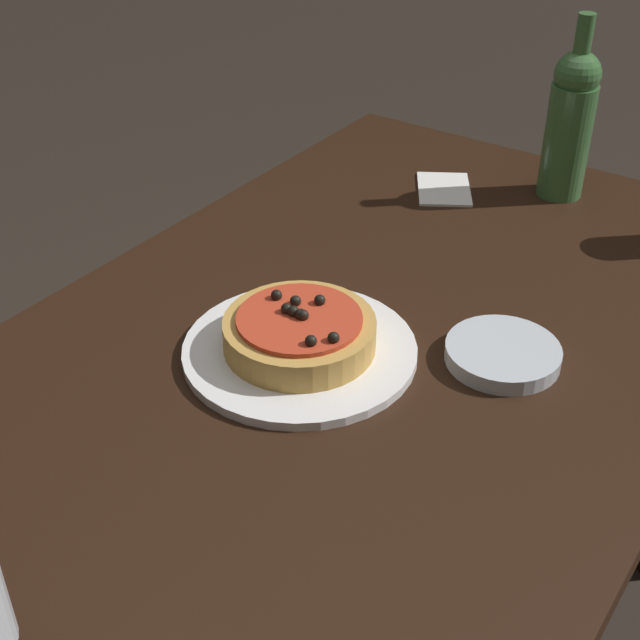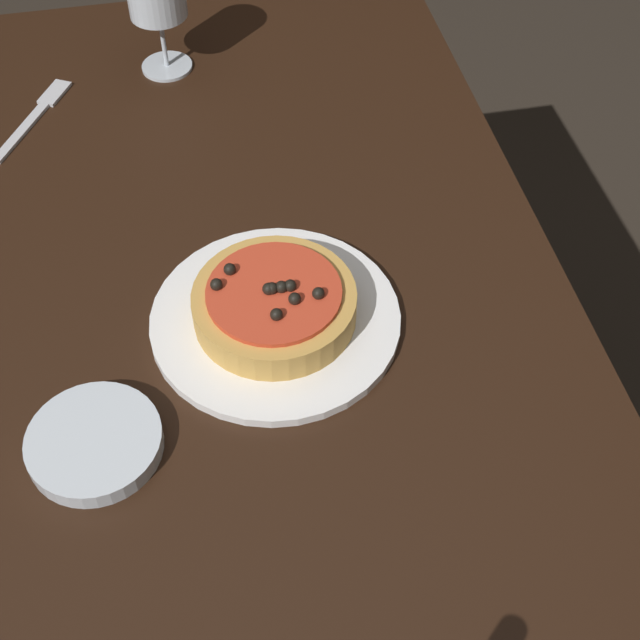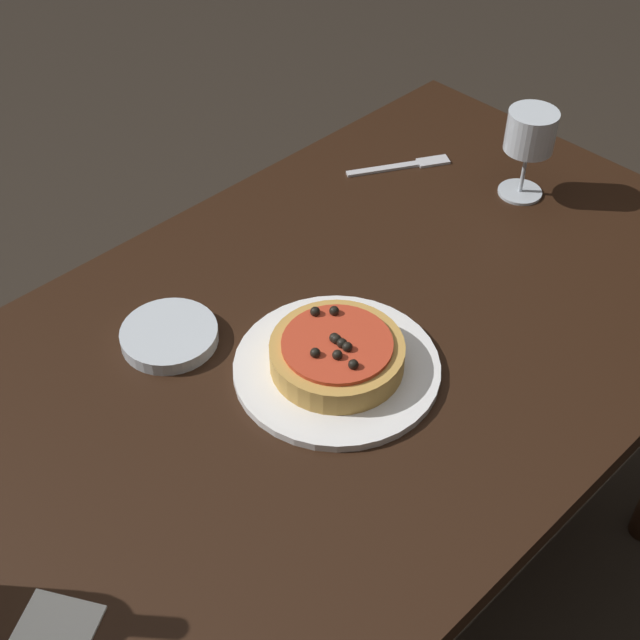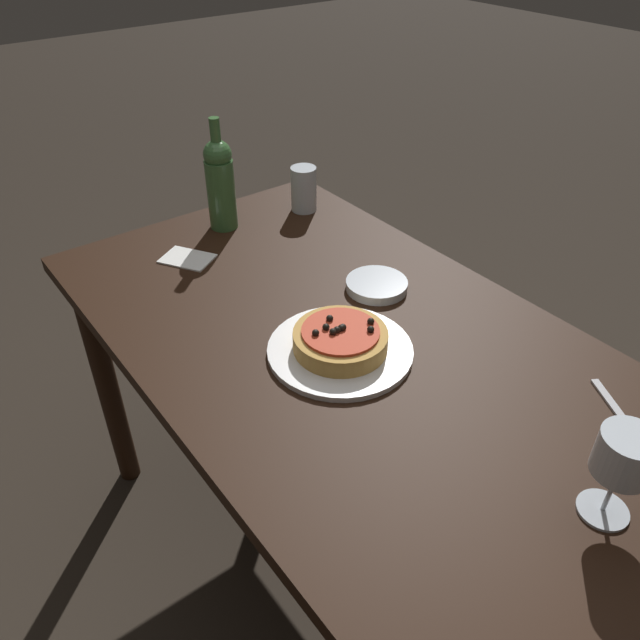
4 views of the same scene
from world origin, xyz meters
TOP-DOWN VIEW (x-y plane):
  - ground_plane at (0.00, 0.00)m, footprint 14.00×14.00m
  - dining_table at (0.00, 0.00)m, footprint 1.45×0.80m
  - dinner_plate at (-0.00, -0.04)m, footprint 0.29×0.29m
  - pizza at (-0.00, -0.04)m, footprint 0.18×0.18m
  - side_bowl at (-0.13, 0.16)m, footprint 0.14×0.14m
  - fork at (0.44, 0.23)m, footprint 0.18×0.11m

SIDE VIEW (x-z plane):
  - ground_plane at x=0.00m, z-range 0.00..0.00m
  - dining_table at x=0.00m, z-range 0.29..1.06m
  - fork at x=0.44m, z-range 0.77..0.78m
  - dinner_plate at x=0.00m, z-range 0.77..0.79m
  - side_bowl at x=-0.13m, z-range 0.77..0.80m
  - pizza at x=0.00m, z-range 0.78..0.84m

